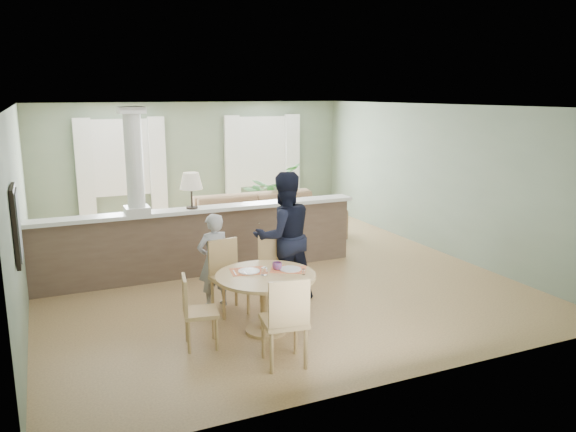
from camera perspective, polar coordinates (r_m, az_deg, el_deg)
name	(u,v)px	position (r m, az deg, el deg)	size (l,w,h in m)	color
ground	(259,271)	(9.38, -2.91, -5.58)	(8.00, 8.00, 0.00)	tan
room_shell	(243,158)	(9.57, -4.56, 5.87)	(7.02, 8.02, 2.71)	gray
pony_wall	(197,233)	(9.08, -9.23, -1.69)	(5.32, 0.38, 2.70)	brown
sofa	(261,219)	(11.01, -2.72, -0.35)	(3.19, 1.25, 0.93)	#8F764E
houseplant	(272,198)	(11.99, -1.68, 1.87)	(1.27, 1.10, 1.41)	#316829
dining_table	(266,286)	(6.90, -2.24, -7.13)	(1.23, 1.23, 0.84)	tan
chair_far_boy	(227,273)	(7.59, -6.20, -5.75)	(0.50, 0.50, 0.98)	tan
chair_far_man	(275,266)	(7.77, -1.31, -5.10)	(0.55, 0.55, 1.01)	tan
chair_near	(286,318)	(6.04, -0.20, -10.30)	(0.52, 0.52, 1.02)	tan
chair_side	(195,308)	(6.62, -9.45, -9.24)	(0.45, 0.45, 0.86)	tan
child_person	(214,261)	(7.73, -7.55, -4.52)	(0.48, 0.32, 1.32)	#A2A2A7
man_person	(284,236)	(7.90, -0.43, -2.08)	(0.89, 0.69, 1.84)	black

